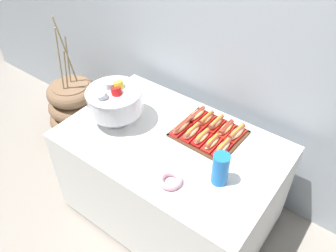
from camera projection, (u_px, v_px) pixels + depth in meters
The scene contains 18 objects.
ground_plane at pixel (170, 212), 2.64m from camera, with size 10.00×10.00×0.00m, color gray.
back_wall at pixel (229, 22), 2.16m from camera, with size 6.00×0.10×2.60m, color #9EA8B2.
buffet_table at pixel (171, 178), 2.38m from camera, with size 1.38×0.88×0.74m.
floor_vase at pixel (76, 112), 3.12m from camera, with size 0.48×0.48×1.15m.
serving_tray at pixel (209, 134), 2.19m from camera, with size 0.41×0.37×0.01m.
hot_dog_0 at pixel (182, 127), 2.20m from camera, with size 0.06×0.18×0.06m.
hot_dog_1 at pixel (192, 132), 2.16m from camera, with size 0.06×0.16×0.06m.
hot_dog_2 at pixel (202, 137), 2.13m from camera, with size 0.07×0.15×0.06m.
hot_dog_3 at pixel (212, 143), 2.09m from camera, with size 0.06×0.16×0.06m.
hot_dog_4 at pixel (223, 148), 2.06m from camera, with size 0.06×0.16×0.06m.
hot_dog_5 at pixel (197, 115), 2.30m from camera, with size 0.07×0.17×0.06m.
hot_dog_6 at pixel (206, 119), 2.26m from camera, with size 0.06×0.16×0.06m.
hot_dog_7 at pixel (216, 123), 2.22m from camera, with size 0.06×0.16×0.06m.
hot_dog_8 at pixel (226, 128), 2.19m from camera, with size 0.07×0.16×0.06m.
hot_dog_9 at pixel (236, 133), 2.15m from camera, with size 0.08×0.18×0.06m.
punch_bowl at pixel (115, 100), 2.20m from camera, with size 0.36×0.36×0.28m.
cup_stack at pixel (220, 169), 1.84m from camera, with size 0.09×0.09×0.20m.
donut at pixel (170, 180), 1.89m from camera, with size 0.14×0.14×0.03m.
Camera 1 is at (0.92, -1.27, 2.22)m, focal length 36.98 mm.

